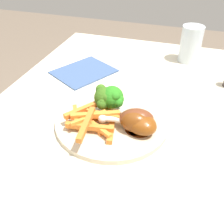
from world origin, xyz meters
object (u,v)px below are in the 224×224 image
at_px(dinner_plate, 112,121).
at_px(chicken_drumstick_near, 133,121).
at_px(dining_table, 120,153).
at_px(chicken_drumstick_far, 135,119).
at_px(broccoli_floret_back, 113,98).
at_px(water_glass, 191,44).
at_px(broccoli_floret_front, 104,98).
at_px(carrot_fries_pile, 92,121).
at_px(broccoli_floret_middle, 109,97).
at_px(chicken_drumstick_extra, 138,122).

height_order(dinner_plate, chicken_drumstick_near, chicken_drumstick_near).
relative_size(dining_table, chicken_drumstick_far, 7.82).
xyz_separation_m(broccoli_floret_back, chicken_drumstick_near, (-0.05, -0.06, -0.02)).
height_order(broccoli_floret_back, chicken_drumstick_far, broccoli_floret_back).
bearing_deg(chicken_drumstick_near, broccoli_floret_back, 50.45).
distance_m(dinner_plate, broccoli_floret_back, 0.05).
relative_size(broccoli_floret_back, water_glass, 0.58).
xyz_separation_m(dining_table, broccoli_floret_back, (-0.01, 0.02, 0.19)).
height_order(dining_table, chicken_drumstick_far, chicken_drumstick_far).
height_order(broccoli_floret_front, water_glass, water_glass).
xyz_separation_m(chicken_drumstick_near, chicken_drumstick_far, (0.01, -0.00, 0.00)).
distance_m(dining_table, broccoli_floret_front, 0.19).
bearing_deg(carrot_fries_pile, broccoli_floret_front, -6.07).
xyz_separation_m(broccoli_floret_front, chicken_drumstick_far, (-0.04, -0.08, -0.01)).
xyz_separation_m(dining_table, chicken_drumstick_far, (-0.06, -0.05, 0.17)).
bearing_deg(carrot_fries_pile, chicken_drumstick_far, -73.95).
bearing_deg(dinner_plate, water_glass, -19.73).
relative_size(dinner_plate, water_glass, 2.25).
bearing_deg(broccoli_floret_back, broccoli_floret_front, 100.41).
bearing_deg(dining_table, dinner_plate, 165.90).
xyz_separation_m(broccoli_floret_middle, carrot_fries_pile, (-0.07, 0.02, -0.02)).
distance_m(broccoli_floret_front, water_glass, 0.40).
height_order(broccoli_floret_front, broccoli_floret_back, broccoli_floret_back).
relative_size(broccoli_floret_front, carrot_fries_pile, 0.41).
distance_m(dining_table, water_glass, 0.42).
xyz_separation_m(dining_table, dinner_plate, (-0.04, 0.01, 0.14)).
relative_size(dinner_plate, chicken_drumstick_extra, 1.99).
xyz_separation_m(broccoli_floret_back, carrot_fries_pile, (-0.07, 0.03, -0.02)).
height_order(broccoli_floret_middle, chicken_drumstick_near, broccoli_floret_middle).
bearing_deg(carrot_fries_pile, broccoli_floret_middle, -12.21).
relative_size(dining_table, chicken_drumstick_near, 8.44).
xyz_separation_m(chicken_drumstick_extra, water_glass, (0.41, -0.08, 0.03)).
relative_size(dinner_plate, broccoli_floret_back, 3.89).
xyz_separation_m(broccoli_floret_front, water_glass, (0.37, -0.17, 0.01)).
height_order(dining_table, broccoli_floret_front, broccoli_floret_front).
distance_m(dining_table, dinner_plate, 0.15).
relative_size(broccoli_floret_front, chicken_drumstick_far, 0.51).
bearing_deg(dining_table, broccoli_floret_front, 114.61).
bearing_deg(water_glass, broccoli_floret_middle, 156.41).
relative_size(broccoli_floret_middle, chicken_drumstick_extra, 0.45).
distance_m(dinner_plate, chicken_drumstick_extra, 0.07).
xyz_separation_m(broccoli_floret_front, broccoli_floret_back, (0.00, -0.02, 0.00)).
bearing_deg(carrot_fries_pile, broccoli_floret_back, -20.90).
xyz_separation_m(dinner_plate, broccoli_floret_front, (0.02, 0.03, 0.04)).
distance_m(broccoli_floret_middle, carrot_fries_pile, 0.08).
bearing_deg(dinner_plate, broccoli_floret_front, 47.42).
xyz_separation_m(broccoli_floret_front, chicken_drumstick_extra, (-0.04, -0.09, -0.02)).
bearing_deg(broccoli_floret_middle, chicken_drumstick_near, -127.13).
distance_m(chicken_drumstick_far, water_glass, 0.42).
height_order(chicken_drumstick_near, chicken_drumstick_far, chicken_drumstick_far).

